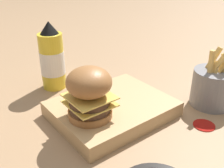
% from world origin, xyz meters
% --- Properties ---
extents(ground_plane, '(6.00, 6.00, 0.00)m').
position_xyz_m(ground_plane, '(0.00, 0.00, 0.00)').
color(ground_plane, '#9E7A56').
extents(serving_board, '(0.28, 0.22, 0.04)m').
position_xyz_m(serving_board, '(-0.01, 0.03, 0.02)').
color(serving_board, tan).
rests_on(serving_board, ground_plane).
extents(burger, '(0.10, 0.10, 0.12)m').
position_xyz_m(burger, '(-0.08, 0.01, 0.10)').
color(burger, '#9E6638').
rests_on(burger, serving_board).
extents(ketchup_bottle, '(0.07, 0.07, 0.20)m').
position_xyz_m(ketchup_bottle, '(-0.05, 0.26, 0.09)').
color(ketchup_bottle, yellow).
rests_on(ketchup_bottle, ground_plane).
extents(fries_basket, '(0.11, 0.11, 0.16)m').
position_xyz_m(fries_basket, '(0.23, -0.09, 0.05)').
color(fries_basket, slate).
rests_on(fries_basket, ground_plane).
extents(ketchup_puddle, '(0.05, 0.05, 0.00)m').
position_xyz_m(ketchup_puddle, '(0.14, -0.14, 0.00)').
color(ketchup_puddle, '#9E140F').
rests_on(ketchup_puddle, ground_plane).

